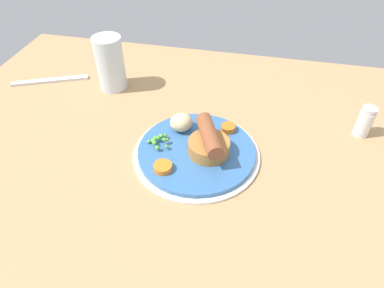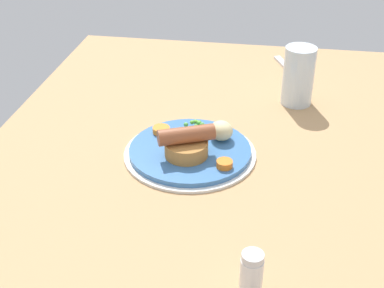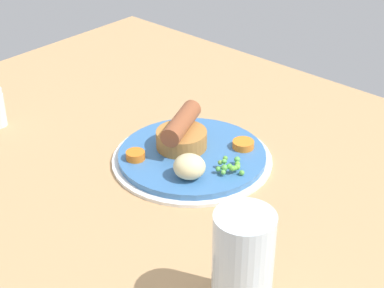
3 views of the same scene
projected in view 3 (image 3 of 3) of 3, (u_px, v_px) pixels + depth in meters
dining_table at (192, 178)px, 93.95cm from camera, size 110.00×80.00×3.00cm
dinner_plate at (192, 158)px, 94.92cm from camera, size 23.75×23.75×1.40cm
sausage_pudding at (181, 134)px, 94.84cm from camera, size 7.60×10.16×5.51cm
pea_pile at (230, 166)px, 89.80cm from camera, size 4.50×4.53×1.52cm
potato_chunk_0 at (189, 167)px, 87.97cm from camera, size 6.05×5.97×3.53cm
carrot_slice_0 at (243, 144)px, 95.53cm from camera, size 4.56×4.56×1.09cm
carrot_slice_1 at (135, 155)px, 92.75cm from camera, size 3.70×3.70×1.19cm
drinking_glass at (243, 264)px, 66.20cm from camera, size 6.46×6.46×12.39cm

